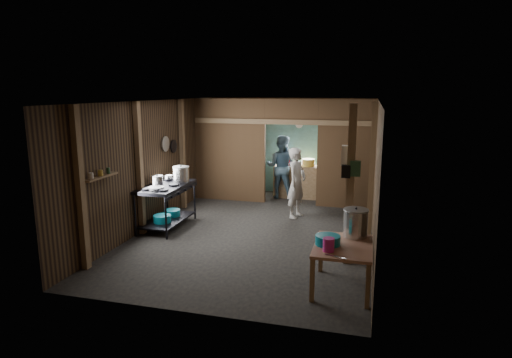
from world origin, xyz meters
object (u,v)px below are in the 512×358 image
(prep_table, at_px, (342,267))
(stove_pot_large, at_px, (181,175))
(pink_bucket, at_px, (329,245))
(yellow_tub, at_px, (308,163))
(cook, at_px, (297,183))
(stock_pot, at_px, (356,223))
(gas_range, at_px, (167,206))

(prep_table, bearing_deg, stove_pot_large, 146.42)
(pink_bucket, bearing_deg, prep_table, 59.19)
(prep_table, xyz_separation_m, yellow_tub, (-1.25, 5.23, 0.62))
(stove_pot_large, distance_m, yellow_tub, 3.68)
(prep_table, xyz_separation_m, pink_bucket, (-0.18, -0.30, 0.42))
(stove_pot_large, height_order, yellow_tub, stove_pot_large)
(stove_pot_large, bearing_deg, cook, 24.41)
(stock_pot, bearing_deg, gas_range, 158.24)
(gas_range, height_order, prep_table, gas_range)
(pink_bucket, distance_m, yellow_tub, 5.64)
(gas_range, relative_size, yellow_tub, 4.44)
(stove_pot_large, bearing_deg, yellow_tub, 51.51)
(gas_range, distance_m, prep_table, 4.20)
(gas_range, distance_m, stock_pot, 4.17)
(prep_table, relative_size, pink_bucket, 5.92)
(stove_pot_large, relative_size, stock_pot, 0.79)
(cook, bearing_deg, pink_bucket, -147.30)
(stock_pot, distance_m, pink_bucket, 0.80)
(stock_pot, xyz_separation_m, cook, (-1.39, 2.97, -0.07))
(gas_range, height_order, stock_pot, stock_pot)
(stock_pot, xyz_separation_m, pink_bucket, (-0.33, -0.72, -0.11))
(stock_pot, distance_m, cook, 3.28)
(pink_bucket, xyz_separation_m, cook, (-1.06, 3.70, 0.03))
(prep_table, xyz_separation_m, stove_pot_large, (-3.54, 2.35, 0.73))
(gas_range, relative_size, cook, 0.97)
(stove_pot_large, bearing_deg, pink_bucket, -38.28)
(gas_range, distance_m, pink_bucket, 4.20)
(pink_bucket, height_order, yellow_tub, yellow_tub)
(prep_table, distance_m, pink_bucket, 0.55)
(gas_range, xyz_separation_m, pink_bucket, (3.53, -2.26, 0.30))
(stock_pot, relative_size, pink_bucket, 2.36)
(prep_table, xyz_separation_m, cook, (-1.24, 3.39, 0.46))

